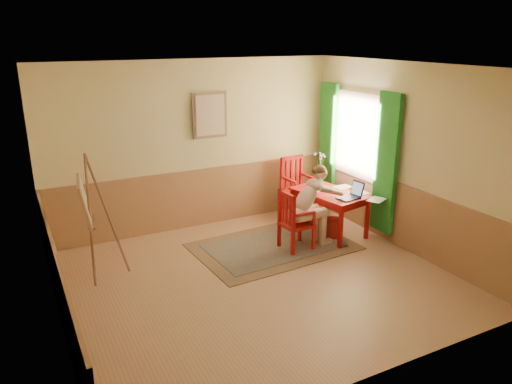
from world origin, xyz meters
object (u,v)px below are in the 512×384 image
chair_back (297,187)px  easel (88,206)px  laptop (351,195)px  table (329,197)px  chair_left (294,221)px  figure (310,203)px

chair_back → easel: easel is taller
chair_back → laptop: (0.17, -1.33, 0.23)m
table → chair_back: (-0.04, 0.93, -0.09)m
table → chair_back: 0.93m
table → chair_left: (-0.85, -0.30, -0.16)m
chair_left → figure: bearing=1.3°
chair_left → easel: (-2.88, 0.50, 0.56)m
chair_back → figure: bearing=-113.2°
easel → chair_left: bearing=-9.8°
laptop → figure: bearing=171.3°
figure → easel: easel is taller
chair_left → table: bearing=19.4°
chair_left → figure: size_ratio=0.73×
figure → easel: bearing=171.2°
table → chair_left: 0.91m
table → figure: (-0.56, -0.29, 0.08)m
figure → laptop: size_ratio=2.96×
chair_left → easel: 2.97m
chair_back → figure: size_ratio=0.84×
chair_left → figure: figure is taller
laptop → table: bearing=108.0°
chair_left → laptop: (0.98, -0.10, 0.30)m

